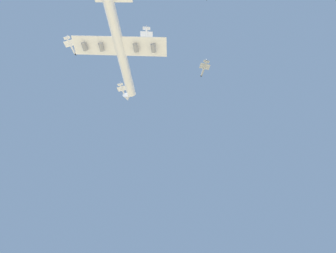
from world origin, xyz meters
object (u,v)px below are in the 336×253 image
chase_jet_high_escort (204,68)px  chase_jet_right_wing (123,90)px  chase_jet_trailing (71,45)px  carrier_jet (120,47)px  chase_jet_lead (147,37)px

chase_jet_high_escort → chase_jet_right_wing: bearing=56.8°
chase_jet_trailing → carrier_jet: bearing=-86.3°
chase_jet_lead → chase_jet_trailing: (44.15, 40.40, 18.14)m
chase_jet_lead → chase_jet_right_wing: chase_jet_right_wing is taller
carrier_jet → chase_jet_trailing: (31.89, 28.90, 26.75)m
chase_jet_right_wing → chase_jet_high_escort: bearing=-94.5°
chase_jet_lead → chase_jet_right_wing: 65.89m
carrier_jet → chase_jet_high_escort: chase_jet_high_escort is taller
chase_jet_lead → chase_jet_right_wing: bearing=23.5°
chase_jet_lead → carrier_jet: bearing=77.2°
chase_jet_right_wing → carrier_jet: bearing=-154.5°
chase_jet_lead → chase_jet_right_wing: size_ratio=1.04×
chase_jet_right_wing → chase_jet_high_escort: size_ratio=0.90×
carrier_jet → chase_jet_trailing: 50.68m
chase_jet_trailing → chase_jet_right_wing: bearing=-22.0°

